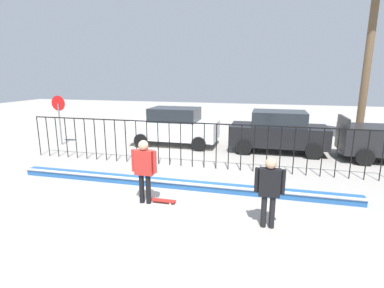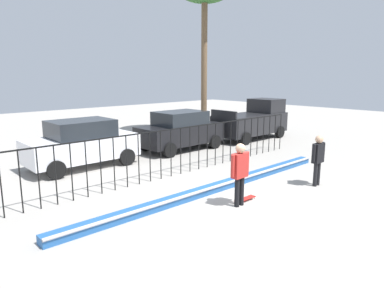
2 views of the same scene
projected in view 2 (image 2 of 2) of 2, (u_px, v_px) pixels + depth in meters
name	position (u px, v px, depth m)	size (l,w,h in m)	color
ground_plane	(239.00, 199.00, 10.49)	(60.00, 60.00, 0.00)	#9E9991
bowl_coping_ledge	(216.00, 187.00, 11.16)	(11.00, 0.41, 0.27)	#235699
perimeter_fence	(171.00, 147.00, 12.59)	(14.04, 0.04, 1.75)	black
skateboarder	(240.00, 169.00, 9.71)	(0.73, 0.27, 1.80)	black
skateboard	(245.00, 199.00, 10.29)	(0.80, 0.20, 0.07)	#A51E19
camera_operator	(318.00, 156.00, 11.52)	(0.69, 0.26, 1.70)	black
parked_car_white	(82.00, 143.00, 13.89)	(4.30, 2.12, 1.90)	silver
parked_car_black	(180.00, 130.00, 17.13)	(4.30, 2.12, 1.90)	black
pickup_truck	(253.00, 121.00, 20.18)	(4.70, 2.12, 2.24)	black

